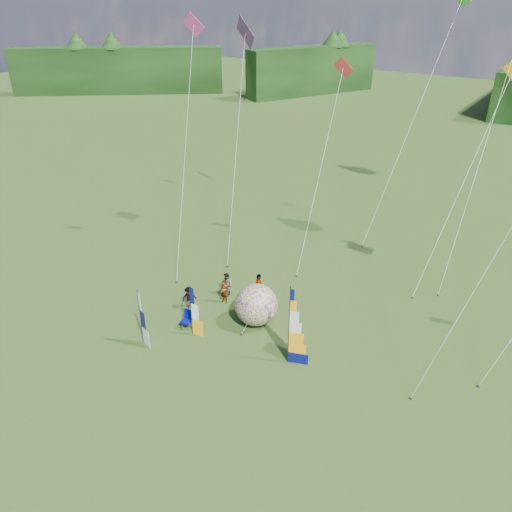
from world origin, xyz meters
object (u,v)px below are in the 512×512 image
Objects in this scene: feather_banner_main at (289,327)px; camp_chair at (186,320)px; spectator_a at (225,291)px; kite_whale at (494,114)px; bol_inflatable at (256,305)px; side_banner_far at (141,318)px; spectator_c at (189,297)px; spectator_b at (227,284)px; spectator_d at (259,286)px; side_banner_left at (191,311)px.

feather_banner_main is 4.09× the size of camp_chair.
kite_whale reaches higher than spectator_a.
kite_whale reaches higher than bol_inflatable.
side_banner_far is 25.63m from kite_whale.
spectator_a reaches higher than camp_chair.
spectator_a is 3.53m from camp_chair.
kite_whale reaches higher than spectator_c.
spectator_c is at bearing 120.43° from camp_chair.
spectator_a is 1.04× the size of spectator_b.
side_banner_far reaches higher than spectator_d.
side_banner_left is 3.98m from bol_inflatable.
side_banner_left is 1.30m from camp_chair.
spectator_d is (-1.46, 2.42, -0.42)m from bol_inflatable.
spectator_c is (-7.96, 0.96, -1.59)m from feather_banner_main.
spectator_c is at bearing -129.76° from kite_whale.
feather_banner_main is 7.18m from spectator_a.
spectator_c is 1.34× the size of camp_chair.
kite_whale reaches higher than feather_banner_main.
side_banner_far is 6.87m from bol_inflatable.
side_banner_far reaches higher than spectator_c.
side_banner_far is at bearing -129.38° from bol_inflatable.
feather_banner_main is at bearing 39.43° from side_banner_far.
feather_banner_main reaches higher than camp_chair.
spectator_d reaches higher than camp_chair.
feather_banner_main is 1.82× the size of bol_inflatable.
side_banner_left is 0.15× the size of kite_whale.
kite_whale is at bearing 51.03° from camp_chair.
camp_chair is (0.24, -4.36, -0.23)m from spectator_b.
spectator_c is 2.18m from camp_chair.
side_banner_far is at bearing -142.02° from side_banner_left.
side_banner_far is at bearing -89.87° from spectator_b.
spectator_b is at bearing 87.43° from camp_chair.
spectator_b is at bearing 116.49° from spectator_a.
feather_banner_main is at bearing -30.23° from bol_inflatable.
side_banner_left is 4.81m from spectator_b.
bol_inflatable is (-3.50, 2.04, -1.07)m from feather_banner_main.
side_banner_far is 1.32× the size of bol_inflatable.
kite_whale reaches higher than side_banner_far.
spectator_d reaches higher than spectator_b.
bol_inflatable is at bearing -16.26° from spectator_b.
camp_chair is (-0.22, -3.52, -0.26)m from spectator_a.
bol_inflatable is 3.78m from spectator_b.
side_banner_left is at bearing -26.82° from camp_chair.
spectator_b is at bearing 90.06° from side_banner_left.
side_banner_far is at bearing -121.11° from camp_chair.
feather_banner_main reaches higher than spectator_a.
side_banner_far is 6.96m from spectator_b.
kite_whale is at bearing 53.81° from feather_banner_main.
spectator_c reaches higher than camp_chair.
feather_banner_main is at bearing -174.99° from spectator_d.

